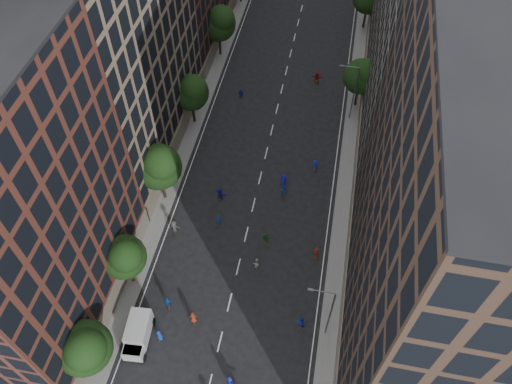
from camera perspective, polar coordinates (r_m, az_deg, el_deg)
ground at (r=70.97m, az=1.76°, el=6.83°), size 240.00×240.00×0.00m
sidewalk_left at (r=78.43m, az=-6.13°, el=11.83°), size 4.00×105.00×0.15m
sidewalk_right at (r=76.13m, az=11.81°, el=9.44°), size 4.00×105.00×0.15m
bldg_left_a at (r=48.61m, az=-26.95°, el=-2.21°), size 14.00×22.00×30.00m
bldg_left_b at (r=61.56m, az=-17.23°, el=16.91°), size 14.00×26.00×34.00m
bldg_right_a at (r=42.16m, az=22.43°, el=-3.57°), size 14.00×30.00×36.00m
bldg_right_b at (r=64.37m, az=20.52°, el=17.04°), size 14.00×28.00×33.00m
tree_left_0 at (r=49.80m, az=-18.98°, el=-16.54°), size 5.20×5.20×8.83m
tree_left_1 at (r=53.72m, az=-14.82°, el=-7.15°), size 4.80×4.80×8.21m
tree_left_2 at (r=59.31m, az=-11.03°, el=2.96°), size 5.60×5.60×9.45m
tree_left_3 at (r=68.96m, az=-7.38°, el=11.34°), size 5.00×5.00×8.58m
tree_left_4 at (r=81.04m, az=-4.20°, el=18.78°), size 5.40×5.40×9.08m
tree_right_a at (r=72.83m, az=12.06°, el=12.91°), size 5.00×5.00×8.39m
streetlamp_near at (r=50.05m, az=8.28°, el=-13.36°), size 2.64×0.22×9.06m
streetlamp_far at (r=70.84m, az=11.03°, el=11.34°), size 2.64×0.22×9.06m
cargo_van at (r=54.15m, az=-13.37°, el=-15.48°), size 2.65×4.99×2.57m
skater_0 at (r=54.17m, az=-10.97°, el=-15.79°), size 0.93×0.69×1.73m
skater_1 at (r=51.72m, az=-2.98°, el=-20.76°), size 0.67×0.45×1.82m
skater_2 at (r=54.04m, az=5.15°, el=-14.57°), size 0.87×0.71×1.70m
skater_4 at (r=55.46m, az=-10.03°, el=-12.33°), size 1.18×0.72×1.88m
skater_6 at (r=54.41m, az=-7.19°, el=-14.05°), size 0.98×0.78×1.74m
skater_7 at (r=58.13m, az=6.87°, el=-6.84°), size 0.69×0.52×1.71m
skater_8 at (r=57.04m, az=0.06°, el=-8.16°), size 0.95×0.85×1.60m
skater_9 at (r=60.29m, az=-9.33°, el=-3.95°), size 1.32×0.85×1.92m
skater_10 at (r=58.74m, az=1.13°, el=-5.34°), size 1.06×0.64×1.68m
skater_11 at (r=62.67m, az=-4.09°, el=-0.24°), size 1.70×1.09×1.75m
skater_12 at (r=63.92m, az=3.17°, el=1.35°), size 1.06×0.84×1.89m
skater_13 at (r=60.40m, az=-4.30°, el=-3.21°), size 0.61×0.42×1.62m
skater_14 at (r=63.00m, az=3.22°, el=0.18°), size 0.93×0.79×1.70m
skater_15 at (r=66.13m, az=6.77°, el=3.05°), size 1.11×0.75×1.58m
skater_16 at (r=75.52m, az=-1.74°, el=11.10°), size 1.09×0.54×1.79m
skater_17 at (r=78.91m, az=6.99°, el=12.85°), size 1.77×0.58×1.90m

